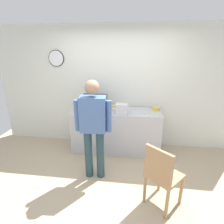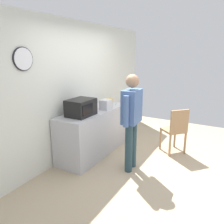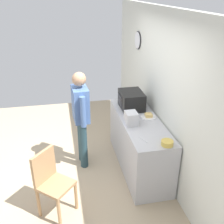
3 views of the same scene
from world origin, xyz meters
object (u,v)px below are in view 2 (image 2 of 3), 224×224
at_px(sandwich_plate, 87,108).
at_px(spoon_utensil, 116,104).
at_px(person_standing, 132,116).
at_px(microwave, 81,107).
at_px(salad_bowl, 109,100).
at_px(toaster, 106,105).
at_px(fork_utensil, 71,113).
at_px(wooden_chair, 176,129).

xyz_separation_m(sandwich_plate, spoon_utensil, (0.66, -0.30, -0.02)).
bearing_deg(person_standing, spoon_utensil, 41.52).
distance_m(microwave, sandwich_plate, 0.48).
relative_size(salad_bowl, person_standing, 0.10).
relative_size(toaster, fork_utensil, 1.29).
height_order(fork_utensil, wooden_chair, wooden_chair).
bearing_deg(toaster, wooden_chair, -63.27).
height_order(spoon_utensil, wooden_chair, wooden_chair).
distance_m(microwave, person_standing, 0.93).
xyz_separation_m(toaster, fork_utensil, (-0.56, 0.43, -0.10)).
distance_m(toaster, fork_utensil, 0.71).
distance_m(microwave, salad_bowl, 1.29).
xyz_separation_m(microwave, sandwich_plate, (0.42, 0.18, -0.13)).
bearing_deg(sandwich_plate, microwave, -156.87).
bearing_deg(person_standing, salad_bowl, 44.39).
bearing_deg(microwave, sandwich_plate, 23.13).
distance_m(salad_bowl, toaster, 0.76).
relative_size(sandwich_plate, wooden_chair, 0.27).
bearing_deg(toaster, salad_bowl, 24.67).
distance_m(microwave, toaster, 0.61).
bearing_deg(wooden_chair, sandwich_plate, 116.59).
distance_m(sandwich_plate, wooden_chair, 1.83).
height_order(sandwich_plate, fork_utensil, sandwich_plate).
height_order(microwave, spoon_utensil, microwave).
relative_size(spoon_utensil, person_standing, 0.10).
relative_size(fork_utensil, wooden_chair, 0.18).
bearing_deg(person_standing, toaster, 62.09).
bearing_deg(salad_bowl, sandwich_plate, 178.20).
bearing_deg(fork_utensil, spoon_utensil, -20.26).
distance_m(toaster, spoon_utensil, 0.51).
bearing_deg(microwave, wooden_chair, -49.26).
xyz_separation_m(microwave, person_standing, (0.20, -0.91, -0.08)).
xyz_separation_m(sandwich_plate, toaster, (0.17, -0.34, 0.08)).
relative_size(spoon_utensil, wooden_chair, 0.18).
bearing_deg(spoon_utensil, wooden_chair, -83.94).
height_order(salad_bowl, fork_utensil, salad_bowl).
height_order(microwave, toaster, microwave).
xyz_separation_m(salad_bowl, wooden_chair, (-0.05, -1.57, -0.42)).
height_order(sandwich_plate, person_standing, person_standing).
xyz_separation_m(fork_utensil, wooden_chair, (1.19, -1.69, -0.39)).
relative_size(toaster, person_standing, 0.13).
bearing_deg(sandwich_plate, wooden_chair, -63.41).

